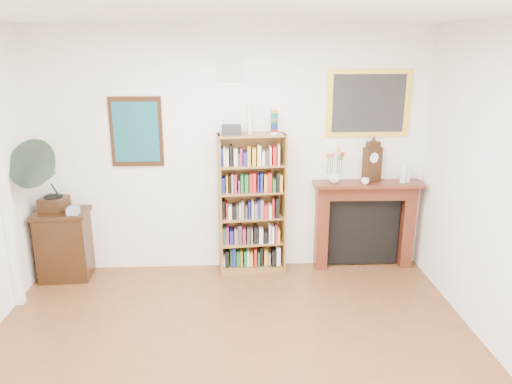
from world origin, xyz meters
TOP-DOWN VIEW (x-y plane):
  - room at (0.00, 0.00)m, footprint 4.51×5.01m
  - teal_poster at (-1.05, 2.48)m, footprint 0.58×0.04m
  - small_picture at (0.00, 2.48)m, footprint 0.26×0.04m
  - gilt_painting at (1.55, 2.48)m, footprint 0.95×0.04m
  - bookshelf at (0.23, 2.34)m, footprint 0.78×0.34m
  - side_cabinet at (-1.91, 2.27)m, footprint 0.61×0.45m
  - fireplace at (1.57, 2.41)m, footprint 1.27×0.33m
  - gramophone at (-1.97, 2.14)m, footprint 0.65×0.75m
  - cd_stack at (-1.73, 2.16)m, footprint 0.12×0.12m
  - mantel_clock at (1.61, 2.39)m, footprint 0.23×0.18m
  - flower_vase at (1.18, 2.36)m, footprint 0.15×0.15m
  - teacup at (1.51, 2.28)m, footprint 0.10×0.10m
  - bottle_left at (1.96, 2.32)m, footprint 0.07×0.07m
  - bottle_right at (2.02, 2.35)m, footprint 0.06×0.06m

SIDE VIEW (x-z plane):
  - side_cabinet at x=-1.91m, z-range 0.00..0.80m
  - fireplace at x=1.57m, z-range 0.09..1.15m
  - cd_stack at x=-1.73m, z-range 0.80..0.88m
  - bookshelf at x=0.23m, z-range -0.03..1.85m
  - teacup at x=1.51m, z-range 1.06..1.13m
  - flower_vase at x=1.18m, z-range 1.06..1.22m
  - bottle_right at x=2.02m, z-range 1.06..1.26m
  - bottle_left at x=1.96m, z-range 1.06..1.30m
  - gramophone at x=-1.97m, z-range 0.86..1.72m
  - mantel_clock at x=1.61m, z-range 1.06..1.52m
  - room at x=0.00m, z-range -0.01..2.81m
  - teal_poster at x=-1.05m, z-range 1.26..2.04m
  - gilt_painting at x=1.55m, z-range 1.58..2.33m
  - small_picture at x=0.00m, z-range 2.20..2.50m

